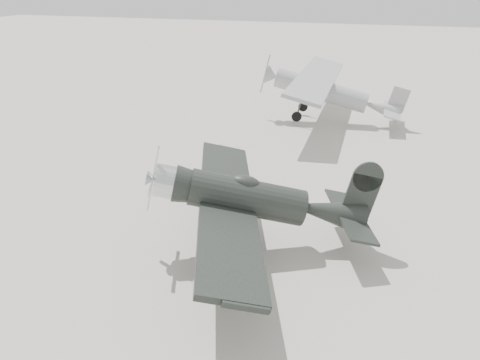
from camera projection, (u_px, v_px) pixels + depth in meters
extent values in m
plane|color=#A8A095|center=(279.00, 224.00, 17.71)|extent=(160.00, 160.00, 0.00)
cylinder|color=black|center=(247.00, 199.00, 15.44)|extent=(4.03, 2.46, 1.22)
cone|color=black|center=(333.00, 196.00, 15.56)|extent=(2.52, 1.84, 1.13)
cylinder|color=silver|center=(166.00, 200.00, 15.32)|extent=(1.11, 1.29, 1.08)
cone|color=silver|center=(150.00, 201.00, 15.30)|extent=(0.45, 0.56, 0.49)
cube|color=silver|center=(152.00, 201.00, 15.30)|extent=(0.10, 0.17, 2.27)
ellipsoid|color=black|center=(242.00, 184.00, 15.22)|extent=(1.11, 0.89, 0.40)
cube|color=black|center=(229.00, 207.00, 15.54)|extent=(5.29, 10.47, 0.19)
cube|color=black|center=(354.00, 194.00, 15.57)|extent=(2.15, 3.77, 0.09)
cube|color=black|center=(360.00, 173.00, 15.28)|extent=(1.01, 0.44, 1.57)
cylinder|color=black|center=(219.00, 258.00, 14.93)|extent=(0.61, 0.33, 0.59)
cylinder|color=black|center=(219.00, 222.00, 17.08)|extent=(0.61, 0.33, 0.59)
cylinder|color=#333333|center=(219.00, 242.00, 14.69)|extent=(0.12, 0.12, 1.22)
cylinder|color=#333333|center=(218.00, 208.00, 16.85)|extent=(0.12, 0.12, 1.22)
cylinder|color=black|center=(359.00, 205.00, 15.75)|extent=(0.20, 0.13, 0.19)
cylinder|color=#95979A|center=(321.00, 90.00, 29.21)|extent=(5.85, 1.32, 1.23)
cone|color=#95979A|center=(386.00, 94.00, 28.21)|extent=(2.03, 1.15, 1.12)
cone|color=#95979A|center=(270.00, 87.00, 30.04)|extent=(0.69, 1.18, 1.17)
cube|color=#95979A|center=(264.00, 87.00, 30.16)|extent=(0.06, 0.16, 2.47)
cube|color=#95979A|center=(315.00, 79.00, 29.05)|extent=(2.31, 12.36, 0.20)
cube|color=#95979A|center=(396.00, 94.00, 28.04)|extent=(1.06, 3.83, 0.09)
cube|color=#95979A|center=(400.00, 82.00, 27.72)|extent=(1.01, 0.10, 1.46)
cylinder|color=black|center=(302.00, 121.00, 29.04)|extent=(0.63, 0.17, 0.63)
cylinder|color=black|center=(308.00, 111.00, 31.21)|extent=(0.63, 0.17, 0.63)
cylinder|color=#333333|center=(303.00, 111.00, 28.79)|extent=(0.10, 0.10, 1.35)
cylinder|color=#333333|center=(309.00, 101.00, 30.95)|extent=(0.10, 0.10, 1.35)
cylinder|color=black|center=(399.00, 101.00, 28.14)|extent=(0.20, 0.08, 0.20)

